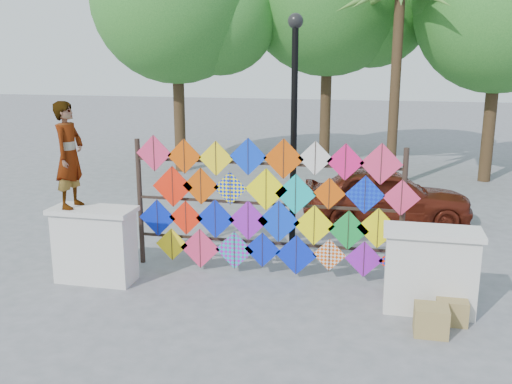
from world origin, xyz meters
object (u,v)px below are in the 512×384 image
kite_rack (268,207)px  vendor_woman (69,155)px  sedan (386,196)px  lamppost (294,113)px

kite_rack → vendor_woman: bearing=-163.5°
sedan → vendor_woman: bearing=124.1°
kite_rack → vendor_woman: size_ratio=2.85×
kite_rack → lamppost: (0.22, 1.28, 1.48)m
kite_rack → lamppost: 1.97m
lamppost → kite_rack: bearing=-99.8°
sedan → lamppost: 3.59m
kite_rack → sedan: kite_rack is taller
kite_rack → lamppost: bearing=80.2°
vendor_woman → lamppost: bearing=-55.6°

